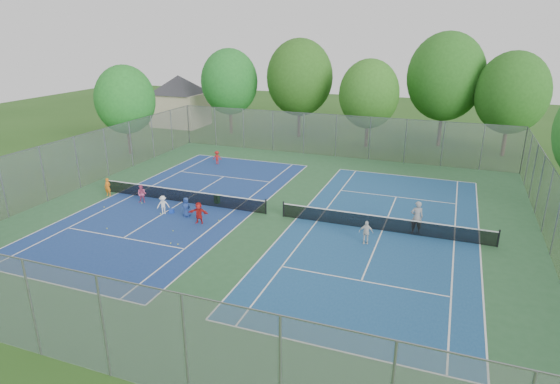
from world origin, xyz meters
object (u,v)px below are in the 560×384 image
Objects in this scene: net_left at (182,196)px; ball_hopper at (217,199)px; net_right at (383,224)px; instructor at (417,217)px; ball_crate at (172,211)px.

ball_hopper is (2.39, 0.71, -0.14)m from net_left.
instructor reaches higher than net_right.
net_right is at bearing -3.50° from ball_hopper.
net_right is 2.01m from instructor.
net_right is 11.63m from ball_hopper.
instructor is at bearing 8.65° from ball_crate.
instructor reaches higher than ball_hopper.
net_left is 6.36× the size of instructor.
instructor reaches higher than ball_crate.
net_left is 14.00m from net_right.
net_left is 1.00× the size of net_right.
ball_hopper is 0.31× the size of instructor.
net_right is (14.00, 0.00, 0.00)m from net_left.
ball_crate is 15.68m from instructor.
instructor is at bearing 1.35° from net_left.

